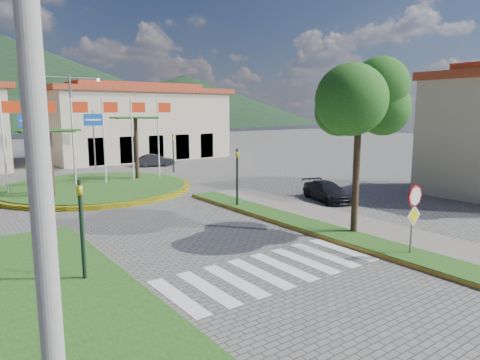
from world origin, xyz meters
TOP-DOWN VIEW (x-y plane):
  - ground at (0.00, 0.00)m, footprint 160.00×160.00m
  - sidewalk_right at (6.00, 2.00)m, footprint 4.00×28.00m
  - verge_right at (4.80, 2.00)m, footprint 1.60×28.00m
  - median_left at (-6.50, 6.00)m, footprint 5.00×14.00m
  - crosswalk at (0.00, 4.00)m, footprint 8.00×3.00m
  - roundabout_island at (0.00, 22.00)m, footprint 12.70×12.70m
  - stop_sign at (4.90, 1.96)m, footprint 0.80×0.11m
  - deciduous_tree at (5.50, 5.00)m, footprint 3.60×3.60m
  - utility_pole at (-7.50, 0.00)m, footprint 0.32×0.32m
  - traffic_light_left at (-5.20, 6.50)m, footprint 0.15×0.18m
  - traffic_light_right at (4.50, 12.00)m, footprint 0.15×0.18m
  - traffic_light_far at (8.00, 26.00)m, footprint 0.18×0.15m
  - direction_sign_west at (-2.00, 30.97)m, footprint 1.60×0.14m
  - direction_sign_east at (3.00, 30.97)m, footprint 1.60×0.14m
  - street_lamp_centre at (1.00, 30.00)m, footprint 4.80×0.16m
  - building_right at (10.00, 38.00)m, footprint 19.08×9.54m
  - hill_far_mid at (15.00, 160.00)m, footprint 180.00×180.00m
  - hill_far_east at (70.00, 135.00)m, footprint 120.00×120.00m
  - car_dark_b at (8.47, 30.60)m, footprint 3.68×2.08m
  - car_side_right at (9.87, 10.50)m, footprint 2.52×4.06m

SIDE VIEW (x-z plane):
  - ground at x=0.00m, z-range 0.00..0.00m
  - crosswalk at x=0.00m, z-range 0.00..0.01m
  - sidewalk_right at x=6.00m, z-range 0.00..0.15m
  - verge_right at x=4.80m, z-range 0.00..0.18m
  - median_left at x=-6.50m, z-range 0.00..0.18m
  - roundabout_island at x=0.00m, z-range -2.83..3.17m
  - car_side_right at x=9.87m, z-range 0.00..1.10m
  - car_dark_b at x=8.47m, z-range 0.00..1.15m
  - stop_sign at x=4.90m, z-range 0.47..3.12m
  - traffic_light_left at x=-5.20m, z-range 0.34..3.54m
  - traffic_light_right at x=4.50m, z-range 0.34..3.54m
  - traffic_light_far at x=8.00m, z-range 0.34..3.54m
  - direction_sign_west at x=-2.00m, z-range 0.93..6.13m
  - direction_sign_east at x=3.00m, z-range 0.93..6.13m
  - building_right at x=10.00m, z-range -0.12..7.93m
  - street_lamp_centre at x=1.00m, z-range 0.50..8.50m
  - utility_pole at x=-7.50m, z-range 0.00..9.00m
  - deciduous_tree at x=5.50m, z-range 1.78..8.58m
  - hill_far_east at x=70.00m, z-range 0.00..18.00m
  - hill_far_mid at x=15.00m, z-range 0.00..30.00m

